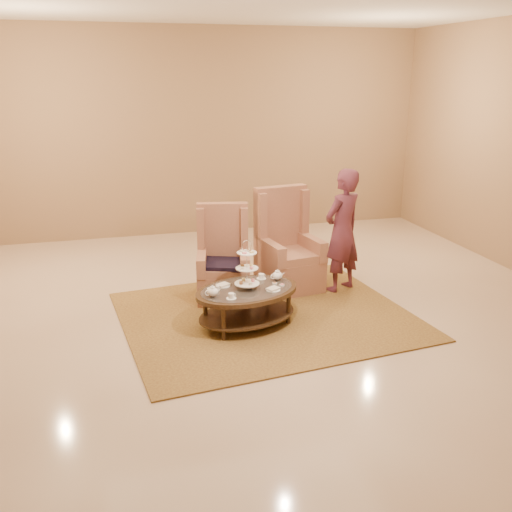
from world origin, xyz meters
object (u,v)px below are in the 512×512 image
object	(u,v)px
armchair_left	(223,267)
person	(342,231)
tea_table	(247,295)
armchair_right	(286,255)

from	to	relation	value
armchair_left	person	xyz separation A→B (m)	(1.53, -0.16, 0.40)
tea_table	armchair_left	xyz separation A→B (m)	(-0.07, 0.92, 0.03)
armchair_left	person	size ratio (longest dim) A/B	0.74
armchair_right	person	xyz separation A→B (m)	(0.65, -0.30, 0.36)
tea_table	person	bearing A→B (deg)	11.48
person	armchair_right	bearing A→B (deg)	-51.35
tea_table	armchair_left	distance (m)	0.93
armchair_right	person	world-z (taller)	person
armchair_right	person	size ratio (longest dim) A/B	0.82
tea_table	person	size ratio (longest dim) A/B	0.86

